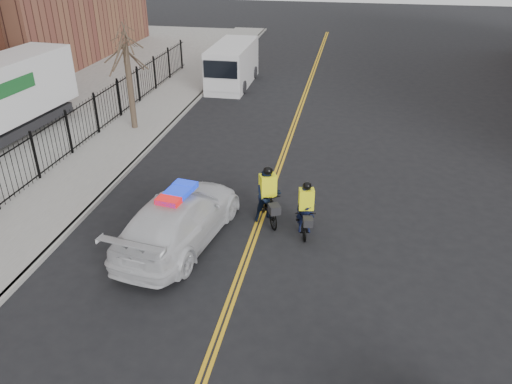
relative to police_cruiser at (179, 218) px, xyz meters
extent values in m
plane|color=black|center=(2.24, -1.04, -0.83)|extent=(120.00, 120.00, 0.00)
cube|color=gold|center=(2.16, 6.96, -0.82)|extent=(0.10, 60.00, 0.01)
cube|color=gold|center=(2.32, 6.96, -0.82)|extent=(0.10, 60.00, 0.01)
cube|color=gray|center=(-5.26, 6.96, -0.75)|extent=(3.00, 60.00, 0.15)
cube|color=gray|center=(-3.76, 6.96, -0.75)|extent=(0.20, 60.00, 0.15)
cylinder|color=#392E21|center=(-5.36, 8.96, 1.32)|extent=(0.28, 0.28, 4.00)
imported|color=silver|center=(0.00, 0.00, -0.01)|extent=(3.13, 5.93, 1.64)
cube|color=#0C26CC|center=(0.00, 0.00, 0.89)|extent=(0.90, 1.59, 0.16)
cube|color=silver|center=(-2.49, 17.74, 0.43)|extent=(2.21, 5.90, 2.51)
cube|color=silver|center=(-2.47, 15.18, 0.21)|extent=(2.13, 0.88, 1.31)
cube|color=black|center=(-2.47, 14.74, 0.87)|extent=(1.96, 0.12, 0.98)
cylinder|color=black|center=(-3.51, 15.99, -0.44)|extent=(0.28, 0.77, 0.76)
cylinder|color=black|center=(-1.44, 16.00, -0.44)|extent=(0.28, 0.77, 0.76)
cylinder|color=black|center=(-3.53, 19.48, -0.44)|extent=(0.28, 0.77, 0.76)
cylinder|color=black|center=(-1.46, 19.49, -0.44)|extent=(0.28, 0.77, 0.76)
cylinder|color=black|center=(-10.46, 10.06, -0.34)|extent=(0.11, 0.11, 0.98)
cube|color=#195926|center=(-9.63, 5.97, 1.84)|extent=(0.32, 3.55, 0.62)
imported|color=black|center=(3.81, 1.32, -0.34)|extent=(1.01, 1.93, 0.97)
imported|color=black|center=(3.81, 1.32, 0.00)|extent=(0.67, 0.51, 1.66)
cube|color=#FFFE16|center=(3.81, 1.32, 0.37)|extent=(0.53, 0.41, 0.70)
sphere|color=black|center=(3.81, 1.32, 0.84)|extent=(0.28, 0.28, 0.28)
cube|color=black|center=(3.94, 0.69, -0.08)|extent=(0.36, 0.40, 0.26)
imported|color=black|center=(2.49, 1.74, -0.23)|extent=(1.41, 2.03, 1.20)
imported|color=black|center=(2.49, 1.74, 0.10)|extent=(1.12, 1.04, 1.85)
cube|color=#FFFE16|center=(2.49, 1.74, 0.51)|extent=(0.63, 0.56, 0.78)
sphere|color=black|center=(2.49, 1.74, 1.04)|extent=(0.31, 0.31, 0.31)
cube|color=black|center=(2.82, 1.10, 0.01)|extent=(0.47, 0.50, 0.29)
camera|label=1|loc=(4.87, -12.61, 7.99)|focal=35.00mm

